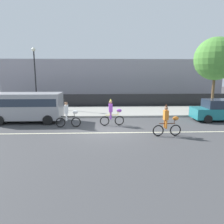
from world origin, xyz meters
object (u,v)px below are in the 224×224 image
parade_cyclist_orange (167,122)px  parked_van_grey (28,105)px  parade_cyclist_zebra (68,115)px  parade_cyclist_purple (112,114)px  parked_car_teal (219,111)px  street_lamp_post (35,69)px

parade_cyclist_orange → parked_van_grey: bearing=157.0°
parked_van_grey → parade_cyclist_zebra: bearing=-27.8°
parade_cyclist_orange → parked_van_grey: size_ratio=0.38×
parade_cyclist_zebra → parade_cyclist_purple: bearing=7.2°
parked_car_teal → street_lamp_post: street_lamp_post is taller
street_lamp_post → parade_cyclist_zebra: bearing=-59.8°
parked_van_grey → street_lamp_post: size_ratio=0.85×
parade_cyclist_purple → parked_car_teal: bearing=8.7°
parade_cyclist_zebra → street_lamp_post: bearing=120.2°
parade_cyclist_purple → street_lamp_post: bearing=136.2°
parked_van_grey → street_lamp_post: (-1.10, 5.71, 2.71)m
parade_cyclist_purple → street_lamp_post: (-7.31, 7.01, 3.15)m
parade_cyclist_zebra → parked_car_teal: (11.33, 1.65, -0.06)m
parade_cyclist_zebra → parked_van_grey: size_ratio=0.38×
parked_van_grey → parked_car_teal: 14.54m
parade_cyclist_orange → parked_car_teal: 6.50m
parade_cyclist_orange → parade_cyclist_purple: bearing=139.8°
parade_cyclist_purple → parked_car_teal: parade_cyclist_purple is taller
parade_cyclist_zebra → parade_cyclist_purple: size_ratio=1.00×
parade_cyclist_orange → street_lamp_post: (-10.45, 9.67, 3.15)m
parade_cyclist_orange → parked_car_teal: size_ratio=0.47×
parade_cyclist_zebra → parade_cyclist_purple: 3.03m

